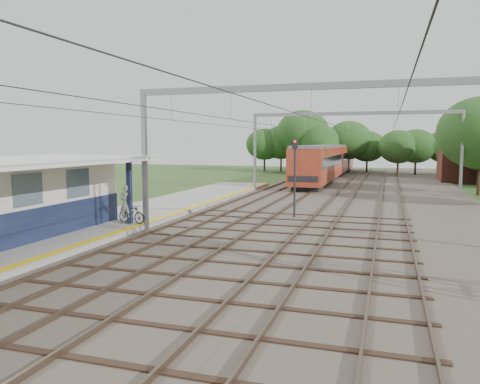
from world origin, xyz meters
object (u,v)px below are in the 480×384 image
at_px(bicycle, 131,214).
at_px(signal_post, 295,168).
at_px(train, 330,160).
at_px(person, 126,204).

bearing_deg(bicycle, signal_post, -39.07).
bearing_deg(bicycle, train, 3.03).
xyz_separation_m(bicycle, train, (5.32, 38.60, 1.40)).
bearing_deg(signal_post, bicycle, -142.14).
bearing_deg(person, signal_post, -151.09).
xyz_separation_m(person, train, (5.59, 38.60, 0.91)).
height_order(train, signal_post, signal_post).
distance_m(person, signal_post, 9.72).
bearing_deg(bicycle, person, 100.88).
relative_size(bicycle, train, 0.04).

